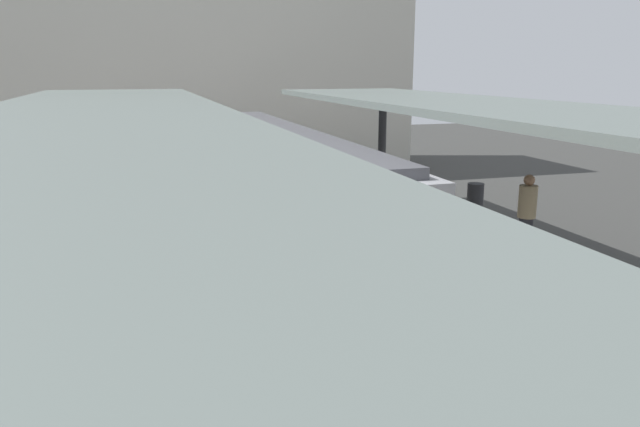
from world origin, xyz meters
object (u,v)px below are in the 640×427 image
(commuter_train, at_px, (272,191))
(platform_bench, at_px, (395,212))
(litter_bin, at_px, (475,198))
(passenger_near_bench, at_px, (526,216))

(commuter_train, height_order, platform_bench, commuter_train)
(commuter_train, relative_size, platform_bench, 10.08)
(platform_bench, relative_size, litter_bin, 1.75)
(litter_bin, bearing_deg, commuter_train, 169.70)
(platform_bench, bearing_deg, litter_bin, 21.93)
(platform_bench, distance_m, passenger_near_bench, 3.32)
(commuter_train, distance_m, litter_bin, 5.50)
(commuter_train, xyz_separation_m, passenger_near_bench, (4.11, -5.02, 0.20))
(platform_bench, relative_size, passenger_near_bench, 0.79)
(litter_bin, xyz_separation_m, passenger_near_bench, (-1.29, -4.04, 0.52))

